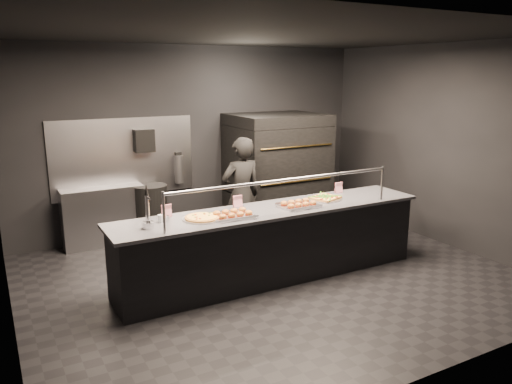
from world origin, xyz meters
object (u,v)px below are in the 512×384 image
round_pizza (202,218)px  trash_bin (151,213)px  beer_tap (148,216)px  towel_dispenser (144,141)px  prep_shelf (104,216)px  fire_extinguisher (179,169)px  pizza_oven (277,171)px  slider_tray_a (233,214)px  slider_tray_b (299,204)px  worker (241,195)px  service_counter (273,243)px  square_pizza (325,198)px

round_pizza → trash_bin: size_ratio=0.53×
beer_tap → towel_dispenser: bearing=74.0°
prep_shelf → fire_extinguisher: size_ratio=2.38×
pizza_oven → round_pizza: 2.87m
slider_tray_a → fire_extinguisher: bearing=84.3°
pizza_oven → round_pizza: bearing=-138.5°
prep_shelf → beer_tap: 2.44m
fire_extinguisher → slider_tray_b: 2.57m
prep_shelf → towel_dispenser: bearing=5.7°
slider_tray_b → towel_dispenser: bearing=116.5°
prep_shelf → beer_tap: beer_tap is taller
towel_dispenser → worker: (1.02, -1.29, -0.71)m
slider_tray_b → worker: bearing=100.1°
prep_shelf → slider_tray_a: slider_tray_a is taller
prep_shelf → towel_dispenser: size_ratio=3.43×
towel_dispenser → slider_tray_b: towel_dispenser is taller
service_counter → pizza_oven: (1.20, 1.90, 0.50)m
pizza_oven → prep_shelf: pizza_oven is taller
square_pizza → worker: (-0.73, 1.03, -0.10)m
service_counter → fire_extinguisher: bearing=98.3°
beer_tap → slider_tray_a: beer_tap is taller
towel_dispenser → trash_bin: towel_dispenser is taller
slider_tray_a → worker: (0.72, 1.19, -0.11)m
square_pizza → trash_bin: (-1.75, 2.15, -0.50)m
beer_tap → slider_tray_b: (1.93, -0.03, -0.11)m
slider_tray_a → square_pizza: (1.45, 0.16, -0.01)m
towel_dispenser → trash_bin: 1.12m
worker → pizza_oven: bearing=-144.0°
round_pizza → trash_bin: 2.28m
prep_shelf → worker: (1.72, -1.22, 0.39)m
service_counter → trash_bin: 2.40m
pizza_oven → fire_extinguisher: size_ratio=3.78×
service_counter → trash_bin: service_counter is taller
round_pizza → slider_tray_a: 0.36m
pizza_oven → slider_tray_a: size_ratio=3.48×
service_counter → worker: bearing=83.6°
fire_extinguisher → beer_tap: beer_tap is taller
towel_dispenser → slider_tray_b: bearing=-63.5°
pizza_oven → beer_tap: size_ratio=3.84×
fire_extinguisher → worker: bearing=-70.0°
service_counter → beer_tap: bearing=-178.4°
pizza_oven → worker: 1.35m
service_counter → square_pizza: (0.85, 0.07, 0.47)m
round_pizza → square_pizza: square_pizza is taller
service_counter → prep_shelf: 2.82m
fire_extinguisher → towel_dispenser: bearing=-179.0°
fire_extinguisher → beer_tap: bearing=-117.1°
fire_extinguisher → round_pizza: size_ratio=1.09×
slider_tray_a → trash_bin: 2.39m
trash_bin → worker: size_ratio=0.52×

